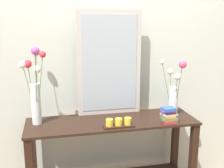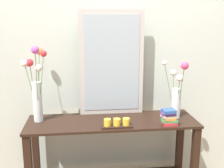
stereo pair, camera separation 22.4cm
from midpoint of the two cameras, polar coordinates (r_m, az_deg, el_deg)
The scene contains 7 objects.
wall_back at distance 2.53m, azimuth 1.68°, elevation 6.80°, with size 6.40×0.08×2.70m, color beige.
console_table at distance 2.45m, azimuth 2.69°, elevation -14.29°, with size 1.41×0.43×0.81m.
mirror_leaning at distance 2.39m, azimuth 2.60°, elevation 4.22°, with size 0.56×0.03×0.90m.
tall_vase_left at distance 2.28m, azimuth -12.58°, elevation -0.30°, with size 0.21×0.30×0.63m.
vase_right at distance 2.42m, azimuth 15.76°, elevation -1.99°, with size 0.17×0.22×0.50m.
candle_tray at distance 2.19m, azimuth 3.96°, elevation -8.13°, with size 0.24×0.09×0.07m.
book_stack at distance 2.29m, azimuth 14.42°, elevation -6.67°, with size 0.13×0.10×0.13m.
Camera 2 is at (-0.25, -2.17, 1.63)m, focal length 44.53 mm.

